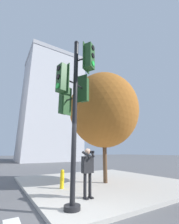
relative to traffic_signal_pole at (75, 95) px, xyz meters
name	(u,v)px	position (x,y,z in m)	size (l,w,h in m)	color
ground_plane	(71,223)	(-0.24, -0.46, -3.49)	(160.00, 160.00, 0.00)	#5B5B5E
sidewalk_corner	(102,182)	(3.26, 3.04, -3.43)	(8.00, 8.00, 0.12)	#BCB7AD
traffic_signal_pole	(75,95)	(0.00, 0.00, 0.00)	(1.34, 1.33, 5.45)	black
person_photographer	(88,167)	(0.90, 0.67, -2.37)	(0.50, 0.53, 1.66)	black
street_tree	(104,110)	(3.04, 2.46, 0.54)	(3.92, 3.92, 6.07)	brown
fire_hydrant	(62,179)	(0.67, 2.47, -2.98)	(0.17, 0.23, 0.78)	yellow
building_right	(51,106)	(6.74, 25.33, 7.39)	(11.06, 9.33, 21.71)	#BCBCC1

